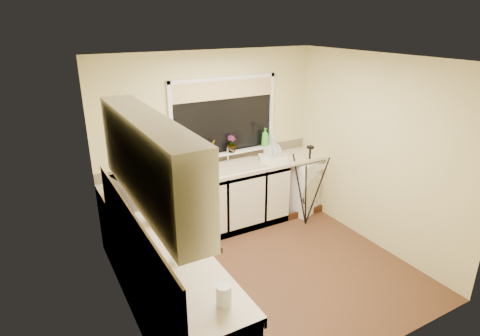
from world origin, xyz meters
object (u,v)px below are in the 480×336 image
object	(u,v)px
microwave	(135,189)
plant_b	(211,147)
washing_machine	(300,184)
steel_jar	(174,257)
soap_bottle_clear	(273,138)
glass_jug	(224,295)
laptop	(195,170)
plant_a	(190,151)
cup_back	(279,154)
dish_rack	(273,158)
soap_bottle_green	(265,137)
plant_c	(231,144)
kettle	(155,213)
tripod	(308,186)
cup_left	(182,253)

from	to	relation	value
microwave	plant_b	bearing A→B (deg)	-78.12
washing_machine	microwave	xyz separation A→B (m)	(-2.63, -0.38, 0.63)
steel_jar	soap_bottle_clear	world-z (taller)	soap_bottle_clear
glass_jug	laptop	bearing A→B (deg)	71.21
plant_a	cup_back	world-z (taller)	plant_a
laptop	cup_back	world-z (taller)	laptop
laptop	dish_rack	bearing A→B (deg)	3.70
soap_bottle_green	plant_c	bearing A→B (deg)	179.72
washing_machine	plant_c	size ratio (longest dim) A/B	3.46
washing_machine	soap_bottle_clear	size ratio (longest dim) A/B	3.90
washing_machine	dish_rack	world-z (taller)	dish_rack
kettle	steel_jar	world-z (taller)	kettle
plant_a	soap_bottle_clear	xyz separation A→B (m)	(1.32, -0.01, -0.01)
tripod	steel_jar	bearing A→B (deg)	-135.00
steel_jar	soap_bottle_clear	xyz separation A→B (m)	(2.30, 1.97, 0.20)
washing_machine	plant_a	size ratio (longest dim) A/B	3.47
plant_a	soap_bottle_green	distance (m)	1.19
glass_jug	plant_c	bearing A→B (deg)	60.82
dish_rack	plant_b	bearing A→B (deg)	-173.39
tripod	plant_c	distance (m)	1.24
washing_machine	microwave	size ratio (longest dim) A/B	1.62
tripod	microwave	size ratio (longest dim) A/B	2.33
plant_a	plant_c	bearing A→B (deg)	-0.07
glass_jug	plant_b	size ratio (longest dim) A/B	0.78
kettle	plant_a	size ratio (longest dim) A/B	0.96
steel_jar	soap_bottle_clear	bearing A→B (deg)	40.58
laptop	plant_c	size ratio (longest dim) A/B	1.36
glass_jug	plant_b	world-z (taller)	plant_b
glass_jug	plant_a	world-z (taller)	plant_a
dish_rack	microwave	distance (m)	2.14
soap_bottle_clear	tripod	bearing A→B (deg)	-76.49
plant_b	plant_c	distance (m)	0.30
soap_bottle_green	washing_machine	bearing A→B (deg)	-22.79
tripod	steel_jar	xyz separation A→B (m)	(-2.46, -1.29, 0.36)
laptop	plant_a	xyz separation A→B (m)	(0.02, 0.20, 0.21)
washing_machine	cup_back	bearing A→B (deg)	151.84
microwave	cup_back	size ratio (longest dim) A/B	4.71
tripod	plant_a	xyz separation A→B (m)	(-1.49, 0.68, 0.57)
kettle	glass_jug	distance (m)	1.42
plant_c	soap_bottle_clear	size ratio (longest dim) A/B	1.13
soap_bottle_clear	laptop	bearing A→B (deg)	-171.80
laptop	soap_bottle_green	bearing A→B (deg)	14.73
glass_jug	cup_left	size ratio (longest dim) A/B	1.53
dish_rack	soap_bottle_clear	size ratio (longest dim) A/B	1.92
cup_back	microwave	bearing A→B (deg)	-168.98
plant_a	cup_back	bearing A→B (deg)	-7.14
laptop	dish_rack	xyz separation A→B (m)	(1.20, -0.04, -0.03)
dish_rack	plant_b	size ratio (longest dim) A/B	1.94
cup_back	plant_b	bearing A→B (deg)	168.81
washing_machine	microwave	distance (m)	2.73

